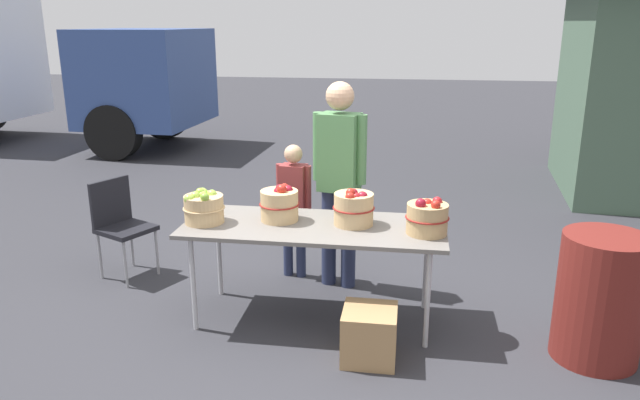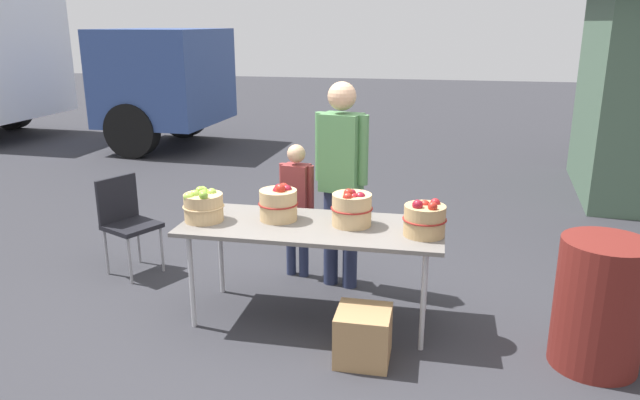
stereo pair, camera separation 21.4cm
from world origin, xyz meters
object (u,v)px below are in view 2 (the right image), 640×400
object	(u,v)px
apple_basket_red_0	(279,203)
apple_basket_red_2	(425,219)
child_customer	(297,200)
apple_basket_red_1	(352,208)
produce_crate	(363,336)
apple_basket_green_0	(203,206)
market_table	(312,231)
folding_chair	(126,217)
vendor_adult	(341,170)
trash_barrel	(600,304)

from	to	relation	value
apple_basket_red_0	apple_basket_red_2	bearing A→B (deg)	-6.91
child_customer	apple_basket_red_1	bearing A→B (deg)	137.23
apple_basket_red_0	produce_crate	distance (m)	1.16
apple_basket_green_0	apple_basket_red_1	world-z (taller)	apple_basket_red_1
market_table	apple_basket_green_0	size ratio (longest dim) A/B	6.19
market_table	child_customer	world-z (taller)	child_customer
market_table	child_customer	distance (m)	0.82
apple_basket_red_0	apple_basket_red_2	distance (m)	1.08
child_customer	market_table	bearing A→B (deg)	119.37
apple_basket_red_0	folding_chair	bearing A→B (deg)	162.34
child_customer	apple_basket_red_0	bearing A→B (deg)	100.83
market_table	produce_crate	bearing A→B (deg)	-48.12
vendor_adult	child_customer	size ratio (longest dim) A/B	1.46
child_customer	produce_crate	world-z (taller)	child_customer
apple_basket_green_0	apple_basket_red_1	size ratio (longest dim) A/B	1.00
apple_basket_red_2	trash_barrel	bearing A→B (deg)	-9.79
apple_basket_red_0	apple_basket_red_1	xyz separation A→B (m)	(0.55, -0.02, -0.00)
apple_basket_red_0	child_customer	size ratio (longest dim) A/B	0.25
apple_basket_red_0	vendor_adult	world-z (taller)	vendor_adult
apple_basket_green_0	trash_barrel	world-z (taller)	apple_basket_green_0
market_table	apple_basket_red_2	xyz separation A→B (m)	(0.81, -0.06, 0.16)
apple_basket_red_0	trash_barrel	distance (m)	2.28
market_table	apple_basket_red_0	size ratio (longest dim) A/B	6.37
apple_basket_red_1	child_customer	xyz separation A→B (m)	(-0.58, 0.72, -0.18)
apple_basket_red_1	trash_barrel	distance (m)	1.74
apple_basket_red_0	apple_basket_red_2	xyz separation A→B (m)	(1.07, -0.13, -0.01)
market_table	apple_basket_red_1	xyz separation A→B (m)	(0.29, 0.05, 0.17)
market_table	apple_basket_green_0	bearing A→B (deg)	-175.49
trash_barrel	apple_basket_red_1	bearing A→B (deg)	169.48
apple_basket_green_0	vendor_adult	distance (m)	1.16
apple_basket_red_0	trash_barrel	world-z (taller)	apple_basket_red_0
apple_basket_green_0	vendor_adult	size ratio (longest dim) A/B	0.18
apple_basket_red_2	child_customer	xyz separation A→B (m)	(-1.11, 0.83, -0.17)
apple_basket_green_0	apple_basket_red_0	distance (m)	0.56
apple_basket_green_0	child_customer	bearing A→B (deg)	58.57
market_table	apple_basket_green_0	xyz separation A→B (m)	(-0.81, -0.06, 0.16)
apple_basket_green_0	folding_chair	size ratio (longest dim) A/B	0.36
apple_basket_red_2	produce_crate	bearing A→B (deg)	-128.34
apple_basket_red_0	child_customer	distance (m)	0.72
market_table	folding_chair	xyz separation A→B (m)	(-1.80, 0.56, -0.20)
apple_basket_green_0	apple_basket_red_0	world-z (taller)	apple_basket_red_0
apple_basket_red_2	child_customer	size ratio (longest dim) A/B	0.26
apple_basket_red_0	apple_basket_red_1	bearing A→B (deg)	-1.91
child_customer	produce_crate	distance (m)	1.57
child_customer	apple_basket_red_2	bearing A→B (deg)	151.24
apple_basket_red_2	produce_crate	size ratio (longest dim) A/B	0.86
apple_basket_green_0	folding_chair	xyz separation A→B (m)	(-0.99, 0.62, -0.36)
market_table	vendor_adult	world-z (taller)	vendor_adult
produce_crate	vendor_adult	bearing A→B (deg)	106.89
apple_basket_green_0	child_customer	world-z (taller)	child_customer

